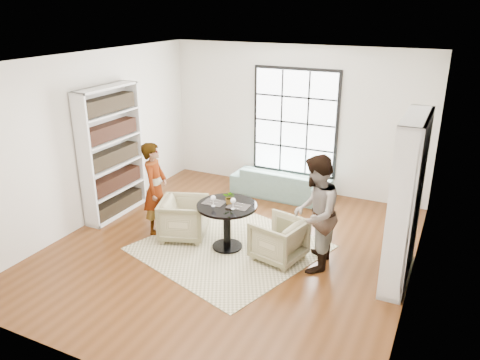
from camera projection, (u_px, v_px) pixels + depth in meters
The scene contains 16 objects.
ground at pixel (231, 248), 7.62m from camera, with size 6.00×6.00×0.00m, color #552E14.
room_shell at pixel (245, 166), 7.64m from camera, with size 6.00×6.01×6.00m.
rug at pixel (230, 247), 7.64m from camera, with size 2.52×2.52×0.01m, color beige.
pedestal_table at pixel (227, 217), 7.45m from camera, with size 0.96×0.96×0.77m.
sofa at pixel (281, 182), 9.62m from camera, with size 1.99×0.78×0.58m, color slate.
armchair_left at pixel (184, 218), 7.87m from camera, with size 0.75×0.77×0.70m, color tan.
armchair_right at pixel (279, 240), 7.21m from camera, with size 0.71×0.73×0.66m, color tan.
person_left at pixel (155, 188), 7.93m from camera, with size 0.59×0.38×1.61m, color gray.
person_right at pixel (315, 214), 6.79m from camera, with size 0.86×0.67×1.76m, color gray.
placemat_left at pixel (214, 203), 7.45m from camera, with size 0.34×0.26×0.01m, color black.
placemat_right at pixel (238, 206), 7.31m from camera, with size 0.34×0.26×0.01m, color black.
cutlery_left at pixel (214, 202), 7.45m from camera, with size 0.14×0.22×0.01m, color silver, non-canonical shape.
cutlery_right at pixel (238, 206), 7.31m from camera, with size 0.14×0.22×0.01m, color silver, non-canonical shape.
wine_glass_left at pixel (213, 198), 7.28m from camera, with size 0.08×0.08×0.18m.
wine_glass_right at pixel (233, 201), 7.18m from camera, with size 0.08×0.08×0.18m.
flower_centerpiece at pixel (230, 197), 7.37m from camera, with size 0.20×0.17×0.22m, color gray.
Camera 1 is at (3.05, -6.00, 3.75)m, focal length 35.00 mm.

